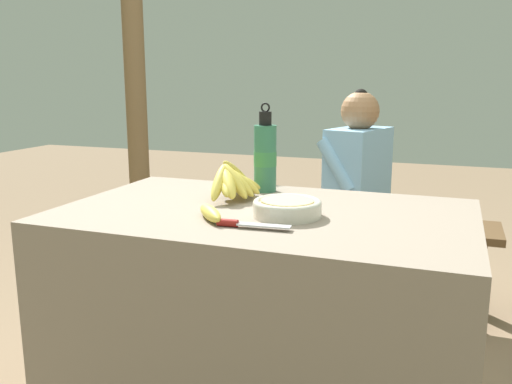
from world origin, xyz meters
TOP-DOWN VIEW (x-y plane):
  - market_counter at (0.00, 0.00)m, footprint 1.18×0.72m
  - banana_bunch_ripe at (-0.14, 0.10)m, footprint 0.15×0.26m
  - serving_bowl at (0.08, -0.05)m, footprint 0.19×0.19m
  - water_bottle at (-0.09, 0.25)m, footprint 0.08×0.08m
  - loose_banana_front at (-0.10, -0.16)m, footprint 0.13×0.15m
  - knife at (0.01, -0.20)m, footprint 0.19×0.04m
  - wooden_bench at (-0.11, 1.15)m, footprint 1.70×0.32m
  - seated_vendor at (0.03, 1.13)m, footprint 0.46×0.43m
  - banana_bunch_green at (-0.55, 1.15)m, footprint 0.15×0.25m
  - support_post_near at (-1.38, 1.51)m, footprint 0.13×0.13m

SIDE VIEW (x-z plane):
  - market_counter at x=0.00m, z-range 0.00..0.75m
  - wooden_bench at x=-0.11m, z-range 0.15..0.61m
  - banana_bunch_green at x=-0.55m, z-range 0.45..0.56m
  - seated_vendor at x=0.03m, z-range 0.09..1.16m
  - knife at x=0.01m, z-range 0.75..0.77m
  - loose_banana_front at x=-0.10m, z-range 0.75..0.79m
  - serving_bowl at x=0.08m, z-range 0.75..0.80m
  - banana_bunch_ripe at x=-0.14m, z-range 0.74..0.88m
  - water_bottle at x=-0.09m, z-range 0.72..1.02m
  - support_post_near at x=-1.38m, z-range 0.00..2.36m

